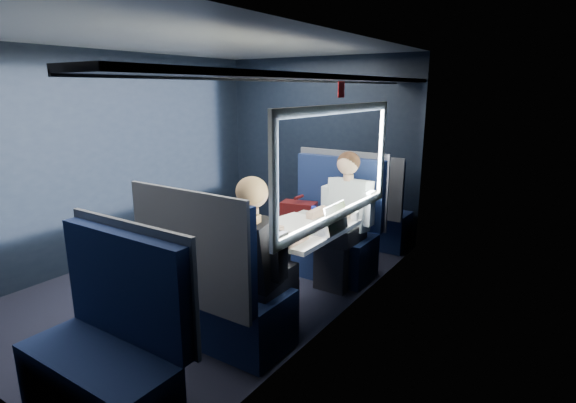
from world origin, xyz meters
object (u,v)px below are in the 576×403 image
Objects in this scene: man at (344,213)px; bottle_small at (341,216)px; seat_bay_far at (217,295)px; seat_row_back at (108,355)px; cup at (355,216)px; laptop at (329,225)px; woman at (257,255)px; table at (301,236)px; seat_bay_near at (328,232)px; seat_row_front at (366,214)px.

bottle_small is (0.21, -0.49, 0.11)m from man.
bottle_small is (0.46, 1.09, 0.42)m from seat_bay_far.
cup is (0.48, 2.24, 0.37)m from seat_row_back.
woman is at bearing -106.49° from laptop.
table is 0.79× the size of seat_bay_near.
seat_bay_near is 1.75m from seat_bay_far.
seat_row_back is 2.53m from man.
bottle_small is at bearing 77.23° from seat_row_back.
table is 0.38m from bottle_small.
seat_bay_far reaches higher than seat_row_front.
seat_bay_near is 1.07m from laptop.
seat_bay_far is 1.62m from man.
seat_bay_near is 1.00× the size of seat_bay_far.
table is 2.92× the size of laptop.
seat_bay_near is 0.91m from bottle_small.
woman is at bearing -102.58° from bottle_small.
laptop reaches higher than cup.
woman is at bearing 77.07° from seat_row_back.
laptop is at bearing -92.77° from cup.
seat_bay_far is (-0.18, -0.87, -0.25)m from table.
laptop is (0.46, 1.79, 0.40)m from seat_row_back.
woman is 15.25× the size of cup.
table is 0.79× the size of seat_bay_far.
table is 0.71m from woman.
seat_bay_far is at bearing -99.03° from man.
seat_row_front is at bearing 88.76° from seat_bay_near.
seat_row_front is at bearing 95.70° from woman.
seat_bay_far is 1.09× the size of seat_row_back.
seat_bay_far is 1.45m from cup.
cup is at bearing 83.79° from bottle_small.
cup is at bearing 78.67° from woman.
cup is (0.50, -0.43, 0.36)m from seat_bay_near.
seat_bay_near is 0.75m from cup.
seat_row_back is at bearing -95.80° from table.
table is at bearing 78.22° from seat_bay_far.
woman reaches higher than table.
bottle_small is at bearing -73.96° from seat_row_front.
table is at bearing -76.90° from seat_bay_near.
bottle_small reaches higher than table.
seat_bay_far is at bearing -89.34° from seat_bay_near.
seat_row_front reaches higher than laptop.
cup is (0.48, -1.36, 0.37)m from seat_row_front.
seat_row_front is 1.00× the size of seat_row_back.
man is at bearing -32.43° from seat_bay_near.
man reaches higher than seat_bay_near.
seat_row_back is at bearing -102.11° from cup.
bottle_small is at bearing -67.11° from man.
laptop is 3.95× the size of cup.
seat_bay_near is 0.43m from man.
bottle_small is (0.27, 0.21, 0.17)m from table.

